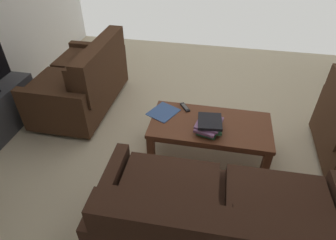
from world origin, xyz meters
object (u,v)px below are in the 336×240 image
(loveseat_near, at_px, (84,81))
(book_stack, at_px, (209,125))
(coffee_table, at_px, (210,129))
(loose_magazine, at_px, (163,112))
(sofa_main, at_px, (219,225))
(tv_remote, at_px, (185,107))

(loveseat_near, bearing_deg, book_stack, 156.46)
(coffee_table, height_order, loose_magazine, loose_magazine)
(sofa_main, bearing_deg, loveseat_near, -43.48)
(sofa_main, relative_size, loveseat_near, 1.27)
(loose_magazine, bearing_deg, coffee_table, 15.46)
(book_stack, relative_size, loose_magazine, 1.18)
(coffee_table, distance_m, tv_remote, 0.37)
(loveseat_near, height_order, tv_remote, loveseat_near)
(loveseat_near, xyz_separation_m, loose_magazine, (-1.13, 0.51, 0.04))
(sofa_main, relative_size, loose_magazine, 6.08)
(sofa_main, xyz_separation_m, coffee_table, (0.15, -1.08, -0.02))
(sofa_main, distance_m, loveseat_near, 2.44)
(loveseat_near, relative_size, loose_magazine, 4.79)
(book_stack, relative_size, tv_remote, 2.18)
(loveseat_near, bearing_deg, sofa_main, 136.52)
(loveseat_near, height_order, coffee_table, loveseat_near)
(loveseat_near, relative_size, coffee_table, 1.16)
(book_stack, bearing_deg, loose_magazine, -21.92)
(tv_remote, bearing_deg, coffee_table, 143.12)
(book_stack, bearing_deg, tv_remote, -48.76)
(loose_magazine, bearing_deg, loveseat_near, -177.95)
(coffee_table, bearing_deg, tv_remote, -36.88)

